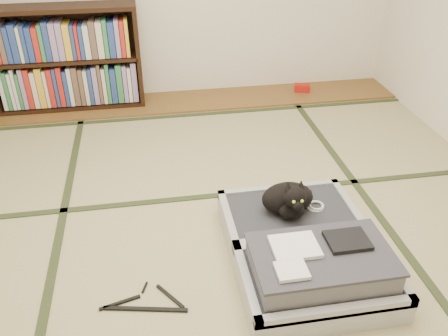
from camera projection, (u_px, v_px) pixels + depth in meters
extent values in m
plane|color=tan|center=(226.00, 233.00, 2.89)|extent=(4.50, 4.50, 0.00)
cube|color=brown|center=(190.00, 101.00, 4.56)|extent=(4.00, 0.50, 0.02)
cube|color=#A9150D|center=(302.00, 88.00, 4.73)|extent=(0.17, 0.13, 0.07)
cube|color=#2D381E|center=(56.00, 251.00, 2.75)|extent=(0.05, 4.50, 0.01)
cube|color=#2D381E|center=(379.00, 216.00, 3.03)|extent=(0.05, 4.50, 0.01)
cube|color=#2D381E|center=(216.00, 196.00, 3.23)|extent=(4.00, 0.05, 0.01)
cube|color=#2D381E|center=(193.00, 115.00, 4.32)|extent=(4.00, 0.05, 0.01)
cube|color=black|center=(138.00, 55.00, 4.32)|extent=(0.04, 0.30, 0.84)
cube|color=black|center=(74.00, 104.00, 4.46)|extent=(1.31, 0.30, 0.04)
cube|color=black|center=(57.00, 8.00, 3.99)|extent=(1.31, 0.30, 0.04)
cube|color=black|center=(66.00, 59.00, 4.23)|extent=(1.25, 0.30, 0.03)
cube|color=black|center=(68.00, 54.00, 4.34)|extent=(1.31, 0.02, 0.84)
cube|color=gray|center=(70.00, 83.00, 4.32)|extent=(1.18, 0.21, 0.36)
cube|color=gray|center=(62.00, 38.00, 4.11)|extent=(1.18, 0.21, 0.32)
cube|color=silver|center=(318.00, 285.00, 2.43)|extent=(0.79, 0.53, 0.14)
cube|color=#2E2F36|center=(319.00, 280.00, 2.41)|extent=(0.71, 0.44, 0.10)
cube|color=silver|center=(337.00, 311.00, 2.19)|extent=(0.79, 0.04, 0.05)
cube|color=silver|center=(305.00, 243.00, 2.60)|extent=(0.79, 0.04, 0.05)
cube|color=silver|center=(247.00, 284.00, 2.34)|extent=(0.04, 0.53, 0.05)
cube|color=silver|center=(389.00, 266.00, 2.45)|extent=(0.04, 0.53, 0.05)
cube|color=silver|center=(289.00, 222.00, 2.88)|extent=(0.79, 0.53, 0.14)
cube|color=#2E2F36|center=(289.00, 217.00, 2.86)|extent=(0.71, 0.44, 0.10)
cube|color=silver|center=(302.00, 238.00, 2.63)|extent=(0.79, 0.04, 0.05)
cube|color=silver|center=(279.00, 190.00, 3.04)|extent=(0.79, 0.04, 0.05)
cube|color=silver|center=(228.00, 219.00, 2.78)|extent=(0.04, 0.53, 0.05)
cube|color=silver|center=(349.00, 206.00, 2.89)|extent=(0.04, 0.53, 0.05)
cylinder|color=black|center=(303.00, 240.00, 2.61)|extent=(0.71, 0.03, 0.03)
cube|color=gray|center=(321.00, 266.00, 2.36)|extent=(0.68, 0.41, 0.14)
cube|color=#393840|center=(322.00, 254.00, 2.32)|extent=(0.70, 0.43, 0.02)
cube|color=white|center=(295.00, 247.00, 2.34)|extent=(0.23, 0.19, 0.02)
cube|color=black|center=(347.00, 240.00, 2.38)|extent=(0.21, 0.17, 0.02)
cube|color=white|center=(292.00, 270.00, 2.19)|extent=(0.15, 0.13, 0.02)
cube|color=white|center=(288.00, 330.00, 2.18)|extent=(0.06, 0.01, 0.04)
cube|color=white|center=(314.00, 328.00, 2.21)|extent=(0.05, 0.01, 0.04)
cube|color=orange|center=(389.00, 316.00, 2.26)|extent=(0.05, 0.01, 0.04)
cube|color=#197F33|center=(375.00, 315.00, 2.23)|extent=(0.04, 0.01, 0.03)
ellipsoid|color=black|center=(287.00, 198.00, 2.78)|extent=(0.31, 0.20, 0.19)
ellipsoid|color=black|center=(292.00, 210.00, 2.72)|extent=(0.15, 0.11, 0.11)
ellipsoid|color=black|center=(295.00, 197.00, 2.63)|extent=(0.13, 0.12, 0.12)
sphere|color=black|center=(297.00, 205.00, 2.60)|extent=(0.06, 0.06, 0.06)
cone|color=black|center=(288.00, 186.00, 2.61)|extent=(0.05, 0.06, 0.06)
cone|color=black|center=(301.00, 184.00, 2.62)|extent=(0.05, 0.06, 0.06)
sphere|color=#A5BF33|center=(294.00, 202.00, 2.58)|extent=(0.02, 0.02, 0.02)
sphere|color=#A5BF33|center=(302.00, 201.00, 2.58)|extent=(0.02, 0.02, 0.02)
cylinder|color=black|center=(299.00, 197.00, 2.91)|extent=(0.19, 0.11, 0.03)
torus|color=white|center=(315.00, 207.00, 2.86)|extent=(0.11, 0.11, 0.01)
torus|color=white|center=(316.00, 205.00, 2.85)|extent=(0.09, 0.09, 0.01)
cube|color=black|center=(146.00, 309.00, 2.38)|extent=(0.42, 0.11, 0.01)
cube|color=black|center=(120.00, 303.00, 2.41)|extent=(0.21, 0.07, 0.01)
cube|color=black|center=(170.00, 296.00, 2.45)|extent=(0.14, 0.18, 0.01)
cylinder|color=black|center=(145.00, 287.00, 2.50)|extent=(0.04, 0.07, 0.01)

